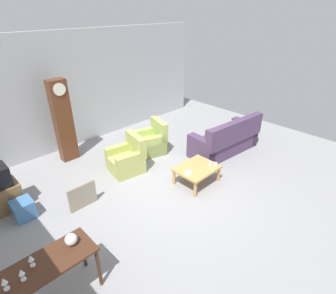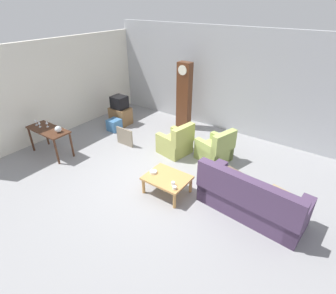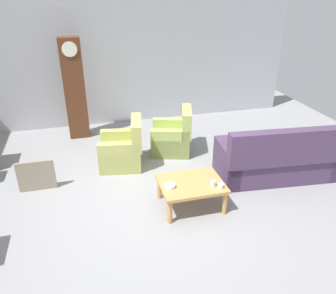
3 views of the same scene
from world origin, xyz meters
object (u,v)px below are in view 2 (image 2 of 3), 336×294
armchair_olive_far (215,150)px  console_table_dark (49,133)px  storage_box_blue (114,125)px  wine_glass_tall (36,121)px  tv_crt (119,102)px  wine_glass_short (47,123)px  armchair_olive_near (176,143)px  cup_blue_rimmed (173,184)px  glass_dome_cloche (58,129)px  tv_stand_cabinet (121,116)px  cup_white_porcelain (174,188)px  bowl_white_stacked (153,172)px  framed_picture_leaning (125,137)px  couch_floral (250,200)px  grandfather_clock (184,96)px  coffee_table_wood (167,179)px  wine_glass_mid (39,123)px

armchair_olive_far → console_table_dark: (-3.90, -2.38, 0.35)m
storage_box_blue → console_table_dark: bearing=-98.6°
storage_box_blue → wine_glass_tall: wine_glass_tall is taller
tv_crt → wine_glass_short: tv_crt is taller
storage_box_blue → wine_glass_tall: bearing=-110.1°
armchair_olive_near → cup_blue_rimmed: size_ratio=9.95×
glass_dome_cloche → tv_crt: bearing=96.6°
tv_stand_cabinet → cup_white_porcelain: bearing=-31.4°
bowl_white_stacked → cup_blue_rimmed: bearing=-10.9°
glass_dome_cloche → wine_glass_short: size_ratio=0.95×
framed_picture_leaning → wine_glass_short: wine_glass_short is taller
tv_crt → cup_white_porcelain: (3.91, -2.39, -0.33)m
armchair_olive_far → cup_white_porcelain: armchair_olive_far is taller
couch_floral → wine_glass_tall: bearing=-170.9°
armchair_olive_far → grandfather_clock: grandfather_clock is taller
tv_stand_cabinet → bowl_white_stacked: 3.88m
wine_glass_tall → framed_picture_leaning: bearing=42.0°
couch_floral → armchair_olive_far: bearing=135.7°
storage_box_blue → bowl_white_stacked: bearing=-29.2°
console_table_dark → bowl_white_stacked: console_table_dark is taller
tv_crt → framed_picture_leaning: (1.20, -1.06, -0.52)m
coffee_table_wood → grandfather_clock: bearing=116.8°
storage_box_blue → wine_glass_tall: 2.39m
armchair_olive_near → console_table_dark: armchair_olive_near is taller
coffee_table_wood → console_table_dark: console_table_dark is taller
console_table_dark → framed_picture_leaning: bearing=49.9°
tv_stand_cabinet → tv_crt: 0.50m
tv_crt → console_table_dark: bearing=-92.5°
tv_crt → framed_picture_leaning: bearing=-41.4°
armchair_olive_far → glass_dome_cloche: glass_dome_cloche is taller
storage_box_blue → wine_glass_mid: wine_glass_mid is taller
cup_blue_rimmed → wine_glass_short: wine_glass_short is taller
coffee_table_wood → framed_picture_leaning: size_ratio=1.60×
armchair_olive_near → cup_blue_rimmed: bearing=-57.5°
wine_glass_tall → grandfather_clock: bearing=55.8°
storage_box_blue → armchair_olive_near: bearing=-1.0°
console_table_dark → bowl_white_stacked: size_ratio=7.95×
grandfather_clock → wine_glass_mid: (-2.34, -3.72, -0.21)m
storage_box_blue → tv_crt: bearing=111.5°
coffee_table_wood → bowl_white_stacked: bowl_white_stacked is taller
framed_picture_leaning → cup_blue_rimmed: 2.91m
wine_glass_tall → wine_glass_mid: size_ratio=1.07×
tv_stand_cabinet → glass_dome_cloche: size_ratio=3.91×
couch_floral → console_table_dark: couch_floral is taller
armchair_olive_far → armchair_olive_near: bearing=-163.2°
wine_glass_mid → console_table_dark: bearing=10.6°
coffee_table_wood → cup_blue_rimmed: (0.28, -0.17, 0.11)m
armchair_olive_near → grandfather_clock: grandfather_clock is taller
glass_dome_cloche → coffee_table_wood: bearing=7.5°
framed_picture_leaning → cup_white_porcelain: (2.71, -1.33, 0.19)m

